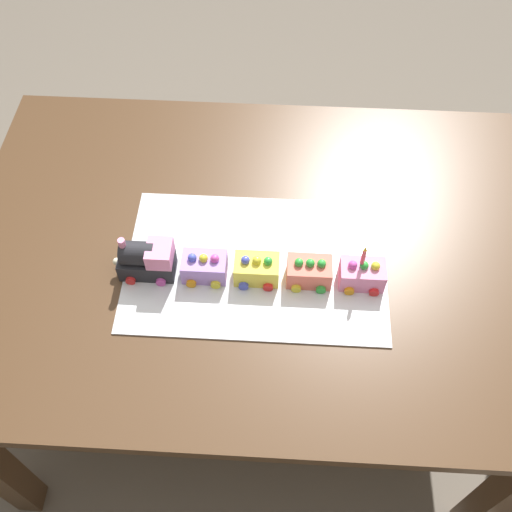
{
  "coord_description": "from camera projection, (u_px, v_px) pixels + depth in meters",
  "views": [
    {
      "loc": [
        0.05,
        -0.84,
        1.89
      ],
      "look_at": [
        0.01,
        -0.06,
        0.77
      ],
      "focal_mm": 41.94,
      "sensor_mm": 36.0,
      "label": 1
    }
  ],
  "objects": [
    {
      "name": "cake_car_tanker_coral",
      "position": [
        309.0,
        271.0,
        1.34
      ],
      "size": [
        0.1,
        0.08,
        0.07
      ],
      "color": "#F27260",
      "rests_on": "cake_board"
    },
    {
      "name": "ground_plane",
      "position": [
        254.0,
        373.0,
        2.03
      ],
      "size": [
        8.0,
        8.0,
        0.0
      ],
      "primitive_type": "plane",
      "color": "#6B6054"
    },
    {
      "name": "birthday_candle",
      "position": [
        364.0,
        255.0,
        1.28
      ],
      "size": [
        0.01,
        0.01,
        0.06
      ],
      "color": "#F24C59",
      "rests_on": "cake_car_caboose_bubblegum"
    },
    {
      "name": "cake_car_flatbed_lavender",
      "position": [
        204.0,
        266.0,
        1.35
      ],
      "size": [
        0.1,
        0.08,
        0.07
      ],
      "color": "#AD84E0",
      "rests_on": "cake_board"
    },
    {
      "name": "cake_car_gondola_lemon",
      "position": [
        257.0,
        269.0,
        1.34
      ],
      "size": [
        0.1,
        0.08,
        0.07
      ],
      "color": "#F4E04C",
      "rests_on": "cake_board"
    },
    {
      "name": "cake_board",
      "position": [
        256.0,
        264.0,
        1.39
      ],
      "size": [
        0.6,
        0.4,
        0.0
      ],
      "primitive_type": "cube",
      "color": "silver",
      "rests_on": "dining_table"
    },
    {
      "name": "dining_table",
      "position": [
        254.0,
        270.0,
        1.51
      ],
      "size": [
        1.4,
        1.0,
        0.74
      ],
      "color": "#4C331E",
      "rests_on": "ground"
    },
    {
      "name": "cake_car_caboose_bubblegum",
      "position": [
        362.0,
        274.0,
        1.33
      ],
      "size": [
        0.1,
        0.08,
        0.07
      ],
      "color": "pink",
      "rests_on": "cake_board"
    },
    {
      "name": "cake_locomotive",
      "position": [
        147.0,
        259.0,
        1.34
      ],
      "size": [
        0.14,
        0.08,
        0.12
      ],
      "color": "#232328",
      "rests_on": "cake_board"
    }
  ]
}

